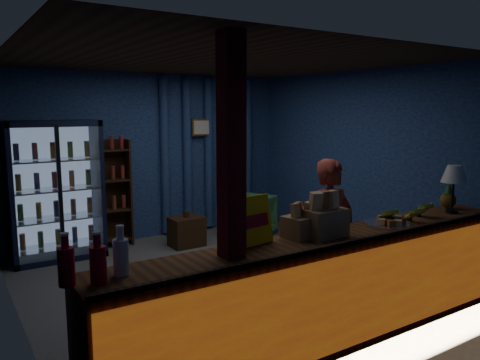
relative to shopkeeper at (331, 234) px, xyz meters
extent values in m
plane|color=#515154|center=(-0.49, 1.36, -0.77)|extent=(4.60, 4.60, 0.00)
plane|color=navy|center=(-0.49, 3.56, 0.53)|extent=(4.60, 0.00, 4.60)
plane|color=navy|center=(-0.49, -0.84, 0.53)|extent=(4.60, 0.00, 4.60)
plane|color=navy|center=(-2.79, 1.36, 0.53)|extent=(0.00, 4.40, 4.40)
plane|color=navy|center=(1.81, 1.36, 0.53)|extent=(0.00, 4.40, 4.40)
plane|color=#472D19|center=(-0.49, 1.36, 1.83)|extent=(4.60, 4.60, 0.00)
cube|color=brown|center=(-0.49, -0.54, -0.30)|extent=(4.40, 0.55, 0.95)
cube|color=red|center=(-0.49, -0.83, -0.30)|extent=(4.35, 0.02, 0.81)
cube|color=#392312|center=(-0.49, -0.81, 0.20)|extent=(4.40, 0.04, 0.04)
cube|color=maroon|center=(-1.54, -0.54, 0.53)|extent=(0.16, 0.16, 2.60)
cube|color=black|center=(-2.04, 3.48, 0.18)|extent=(1.20, 0.06, 1.90)
cube|color=black|center=(-2.61, 3.21, 0.18)|extent=(0.06, 0.60, 1.90)
cube|color=black|center=(-1.47, 3.21, 0.18)|extent=(0.06, 0.60, 1.90)
cube|color=black|center=(-2.04, 3.21, 1.09)|extent=(1.20, 0.60, 0.08)
cube|color=black|center=(-2.04, 3.21, -0.73)|extent=(1.20, 0.60, 0.08)
cube|color=#99B2D8|center=(-2.04, 3.43, 0.18)|extent=(1.08, 0.02, 1.74)
cube|color=white|center=(-2.04, 2.93, 0.18)|extent=(1.12, 0.02, 1.78)
cube|color=black|center=(-2.04, 2.91, 0.18)|extent=(0.05, 0.05, 1.80)
cube|color=silver|center=(-2.04, 3.21, -0.60)|extent=(1.08, 0.48, 0.02)
cylinder|color=#B94F1A|center=(-2.49, 3.21, -0.47)|extent=(0.07, 0.07, 0.22)
cylinder|color=#1E5E17|center=(-2.27, 3.21, -0.47)|extent=(0.07, 0.07, 0.22)
cylinder|color=#B08E1B|center=(-2.04, 3.21, -0.47)|extent=(0.07, 0.07, 0.22)
cylinder|color=#1E164E|center=(-1.82, 3.21, -0.47)|extent=(0.07, 0.07, 0.22)
cylinder|color=maroon|center=(-1.59, 3.21, -0.47)|extent=(0.07, 0.07, 0.22)
cube|color=silver|center=(-2.04, 3.21, -0.20)|extent=(1.08, 0.48, 0.02)
cylinder|color=#1E5E17|center=(-2.49, 3.21, -0.07)|extent=(0.07, 0.07, 0.22)
cylinder|color=#B08E1B|center=(-2.27, 3.21, -0.07)|extent=(0.07, 0.07, 0.22)
cylinder|color=#1E164E|center=(-2.04, 3.21, -0.07)|extent=(0.07, 0.07, 0.22)
cylinder|color=maroon|center=(-1.82, 3.21, -0.07)|extent=(0.07, 0.07, 0.22)
cylinder|color=#B94F1A|center=(-1.59, 3.21, -0.07)|extent=(0.07, 0.07, 0.22)
cube|color=silver|center=(-2.04, 3.21, 0.20)|extent=(1.08, 0.48, 0.02)
cylinder|color=#B08E1B|center=(-2.49, 3.21, 0.33)|extent=(0.07, 0.07, 0.22)
cylinder|color=#1E164E|center=(-2.27, 3.21, 0.33)|extent=(0.07, 0.07, 0.22)
cylinder|color=maroon|center=(-2.04, 3.21, 0.33)|extent=(0.07, 0.07, 0.22)
cylinder|color=#B94F1A|center=(-1.82, 3.21, 0.33)|extent=(0.07, 0.07, 0.22)
cylinder|color=#1E5E17|center=(-1.59, 3.21, 0.33)|extent=(0.07, 0.07, 0.22)
cube|color=silver|center=(-2.04, 3.21, 0.60)|extent=(1.08, 0.48, 0.02)
cylinder|color=#1E164E|center=(-2.49, 3.21, 0.73)|extent=(0.07, 0.07, 0.22)
cylinder|color=maroon|center=(-2.27, 3.21, 0.73)|extent=(0.07, 0.07, 0.22)
cylinder|color=#B94F1A|center=(-2.04, 3.21, 0.73)|extent=(0.07, 0.07, 0.22)
cylinder|color=#1E5E17|center=(-1.82, 3.21, 0.73)|extent=(0.07, 0.07, 0.22)
cylinder|color=#B08E1B|center=(-1.59, 3.21, 0.73)|extent=(0.07, 0.07, 0.22)
cube|color=#392312|center=(-1.19, 3.51, 0.03)|extent=(0.50, 0.02, 1.60)
cube|color=#392312|center=(-1.43, 3.38, 0.03)|extent=(0.03, 0.28, 1.60)
cube|color=#392312|center=(-0.96, 3.38, 0.03)|extent=(0.03, 0.28, 1.60)
cube|color=#392312|center=(-1.19, 3.38, -0.67)|extent=(0.46, 0.26, 0.02)
cube|color=#392312|center=(-1.19, 3.38, -0.22)|extent=(0.46, 0.26, 0.02)
cube|color=#392312|center=(-1.19, 3.38, 0.23)|extent=(0.46, 0.26, 0.02)
cube|color=#392312|center=(-1.19, 3.38, 0.68)|extent=(0.46, 0.26, 0.02)
cylinder|color=navy|center=(-0.29, 3.50, 0.53)|extent=(0.14, 0.14, 2.50)
cylinder|color=navy|center=(0.11, 3.50, 0.53)|extent=(0.14, 0.14, 2.50)
cylinder|color=navy|center=(0.51, 3.50, 0.53)|extent=(0.14, 0.14, 2.50)
cylinder|color=navy|center=(0.91, 3.50, 0.53)|extent=(0.14, 0.14, 2.50)
cylinder|color=navy|center=(1.31, 3.50, 0.53)|extent=(0.14, 0.14, 2.50)
cube|color=gold|center=(0.36, 3.46, 0.98)|extent=(0.36, 0.03, 0.28)
cube|color=silver|center=(0.36, 3.44, 0.98)|extent=(0.30, 0.01, 0.22)
imported|color=#973529|center=(0.00, 0.00, 0.00)|extent=(0.59, 0.41, 1.55)
imported|color=#4E9D53|center=(0.80, 2.76, -0.44)|extent=(0.97, 0.98, 0.67)
cube|color=#392312|center=(-0.29, 2.76, -0.55)|extent=(0.50, 0.37, 0.45)
cylinder|color=#392312|center=(-0.29, 2.76, -0.28)|extent=(0.09, 0.09, 0.09)
cube|color=yellow|center=(-1.30, -0.38, 0.38)|extent=(0.51, 0.17, 0.40)
cube|color=#B00B1B|center=(-1.30, -0.40, 0.38)|extent=(0.42, 0.09, 0.10)
cylinder|color=#B00B1B|center=(-2.72, -0.47, 0.30)|extent=(0.10, 0.10, 0.24)
cylinder|color=#B00B1B|center=(-2.72, -0.47, 0.47)|extent=(0.05, 0.05, 0.09)
cylinder|color=white|center=(-2.72, -0.47, 0.51)|extent=(0.05, 0.05, 0.02)
cylinder|color=#B00B1B|center=(-2.54, -0.55, 0.30)|extent=(0.10, 0.10, 0.24)
cylinder|color=#B00B1B|center=(-2.54, -0.55, 0.47)|extent=(0.05, 0.05, 0.09)
cylinder|color=white|center=(-2.54, -0.55, 0.51)|extent=(0.05, 0.05, 0.02)
cylinder|color=silver|center=(-2.37, -0.47, 0.30)|extent=(0.10, 0.10, 0.24)
cylinder|color=silver|center=(-2.37, -0.47, 0.47)|extent=(0.05, 0.05, 0.09)
cylinder|color=white|center=(-2.37, -0.47, 0.51)|extent=(0.05, 0.05, 0.02)
cube|color=tan|center=(-0.56, -0.46, 0.30)|extent=(0.38, 0.32, 0.24)
cube|color=orange|center=(-0.66, -0.46, 0.49)|extent=(0.10, 0.07, 0.15)
cube|color=#B45D21|center=(-0.56, -0.46, 0.49)|extent=(0.10, 0.07, 0.15)
cube|color=orange|center=(-0.47, -0.45, 0.49)|extent=(0.10, 0.07, 0.15)
cube|color=tan|center=(-0.75, -0.39, 0.27)|extent=(0.32, 0.28, 0.19)
cube|color=orange|center=(-0.82, -0.41, 0.42)|extent=(0.08, 0.06, 0.12)
cube|color=#B45D21|center=(-0.75, -0.39, 0.42)|extent=(0.08, 0.06, 0.12)
cube|color=orange|center=(-0.68, -0.38, 0.42)|extent=(0.08, 0.06, 0.12)
cylinder|color=silver|center=(0.22, -0.54, 0.19)|extent=(0.47, 0.47, 0.03)
cube|color=orange|center=(0.31, -0.54, 0.23)|extent=(0.10, 0.07, 0.05)
cube|color=#B45D21|center=(0.29, -0.47, 0.23)|extent=(0.12, 0.12, 0.05)
cube|color=orange|center=(0.22, -0.45, 0.23)|extent=(0.07, 0.10, 0.05)
cube|color=#B45D21|center=(0.16, -0.47, 0.23)|extent=(0.12, 0.12, 0.05)
cube|color=orange|center=(0.13, -0.54, 0.23)|extent=(0.10, 0.07, 0.05)
cube|color=#B45D21|center=(0.16, -0.60, 0.23)|extent=(0.12, 0.12, 0.05)
cube|color=orange|center=(0.22, -0.63, 0.23)|extent=(0.07, 0.10, 0.05)
cube|color=#B45D21|center=(0.29, -0.60, 0.23)|extent=(0.12, 0.12, 0.05)
cylinder|color=black|center=(1.21, -0.55, 0.20)|extent=(0.12, 0.12, 0.04)
cylinder|color=black|center=(1.21, -0.55, 0.38)|extent=(0.02, 0.02, 0.36)
cone|color=white|center=(1.21, -0.55, 0.60)|extent=(0.26, 0.26, 0.18)
sphere|color=#7E6116|center=(1.37, -0.39, 0.27)|extent=(0.17, 0.17, 0.17)
cone|color=#205F22|center=(1.37, -0.39, 0.42)|extent=(0.10, 0.10, 0.13)
camera|label=1|loc=(-3.33, -3.42, 1.27)|focal=35.00mm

